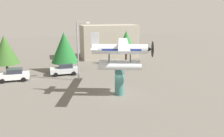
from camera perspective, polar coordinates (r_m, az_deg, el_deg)
ground_plane at (r=26.60m, az=1.89°, el=-6.60°), size 140.00×140.00×0.00m
display_pedestal at (r=26.08m, az=1.92°, el=-3.26°), size 1.10×1.10×3.25m
floatplane_monument at (r=25.29m, az=2.28°, el=3.88°), size 7.20×10.19×4.00m
car_near_white at (r=34.38m, az=-23.69°, el=-1.48°), size 4.20×2.02×1.76m
car_mid_silver at (r=35.39m, az=-11.97°, el=-0.16°), size 4.20×2.02×1.76m
streetlight_primary at (r=31.28m, az=-8.38°, el=5.36°), size 1.84×0.28×8.19m
storefront_building at (r=47.80m, az=-0.76°, el=6.90°), size 11.61×5.28×6.87m
tree_west at (r=36.73m, az=-25.55°, el=4.32°), size 3.82×3.82×6.18m
tree_east at (r=36.73m, az=-12.00°, el=5.27°), size 4.34×4.34×6.39m
tree_center_back at (r=40.84m, az=3.64°, el=6.85°), size 3.48×3.48×6.23m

